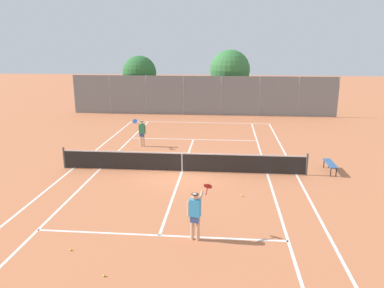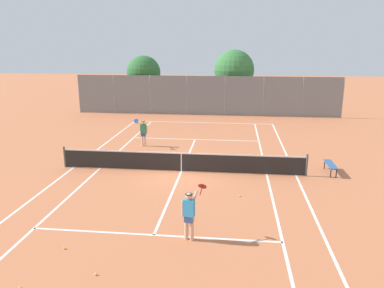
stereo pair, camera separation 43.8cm
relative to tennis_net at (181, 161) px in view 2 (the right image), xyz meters
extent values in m
plane|color=#C67047|center=(0.00, 0.00, -0.51)|extent=(120.00, 120.00, 0.00)
cube|color=white|center=(0.00, 11.90, -0.51)|extent=(11.00, 0.10, 0.01)
cube|color=white|center=(-5.50, 0.00, -0.51)|extent=(0.10, 23.80, 0.01)
cube|color=white|center=(5.50, 0.00, -0.51)|extent=(0.10, 23.80, 0.01)
cube|color=white|center=(-4.13, 0.00, -0.51)|extent=(0.10, 23.80, 0.01)
cube|color=white|center=(4.13, 0.00, -0.51)|extent=(0.10, 23.80, 0.01)
cube|color=white|center=(0.00, -6.40, -0.51)|extent=(8.26, 0.10, 0.01)
cube|color=white|center=(0.00, 6.40, -0.51)|extent=(8.26, 0.10, 0.01)
cube|color=white|center=(0.00, 0.00, -0.51)|extent=(0.10, 12.80, 0.01)
cylinder|color=#474C47|center=(-5.95, 0.00, 0.03)|extent=(0.10, 0.10, 1.07)
cylinder|color=#474C47|center=(5.95, 0.00, 0.03)|extent=(0.10, 0.10, 1.07)
cube|color=black|center=(0.00, 0.00, -0.04)|extent=(11.90, 0.02, 0.89)
cube|color=white|center=(0.00, 0.00, 0.41)|extent=(11.90, 0.03, 0.06)
cube|color=white|center=(0.00, 0.00, -0.06)|extent=(0.05, 0.03, 0.89)
cylinder|color=#D8A884|center=(1.09, -6.54, -0.10)|extent=(0.13, 0.13, 0.82)
cylinder|color=#D8A884|center=(1.27, -6.58, -0.10)|extent=(0.13, 0.13, 0.82)
cube|color=#334C8C|center=(1.18, -6.56, 0.23)|extent=(0.31, 0.24, 0.24)
cube|color=#3399D8|center=(1.18, -6.56, 0.59)|extent=(0.38, 0.27, 0.56)
sphere|color=#D8A884|center=(1.18, -6.56, 0.98)|extent=(0.22, 0.22, 0.22)
cylinder|color=black|center=(1.18, -6.56, 1.05)|extent=(0.23, 0.23, 0.02)
cylinder|color=#D8A884|center=(0.96, -6.51, 0.53)|extent=(0.08, 0.08, 0.52)
cylinder|color=#D8A884|center=(1.34, -6.45, 0.88)|extent=(0.18, 0.46, 0.35)
cylinder|color=maroon|center=(1.52, -6.23, 1.04)|extent=(0.09, 0.25, 0.22)
cylinder|color=maroon|center=(1.55, -6.11, 1.15)|extent=(0.32, 0.26, 0.23)
cylinder|color=beige|center=(-2.87, 4.43, -0.10)|extent=(0.13, 0.13, 0.82)
cylinder|color=beige|center=(-3.05, 4.44, -0.10)|extent=(0.13, 0.13, 0.82)
cube|color=#334C8C|center=(-2.96, 4.44, 0.23)|extent=(0.29, 0.19, 0.24)
cube|color=#338C59|center=(-2.96, 4.44, 0.59)|extent=(0.35, 0.22, 0.56)
sphere|color=beige|center=(-2.96, 4.44, 0.98)|extent=(0.22, 0.22, 0.22)
cylinder|color=black|center=(-2.96, 4.44, 1.05)|extent=(0.23, 0.23, 0.02)
cylinder|color=beige|center=(-2.74, 4.43, 0.53)|extent=(0.08, 0.08, 0.52)
cylinder|color=beige|center=(-3.09, 4.30, 0.88)|extent=(0.10, 0.46, 0.35)
cylinder|color=#1E4C99|center=(-3.24, 4.05, 1.04)|extent=(0.04, 0.25, 0.22)
cylinder|color=#1E4C99|center=(-3.24, 3.93, 1.15)|extent=(0.29, 0.21, 0.23)
sphere|color=#D1DB33|center=(-2.51, -7.56, -0.48)|extent=(0.07, 0.07, 0.07)
sphere|color=#D1DB33|center=(-2.81, -9.51, -0.48)|extent=(0.07, 0.07, 0.07)
sphere|color=#D1DB33|center=(-1.09, -8.74, -0.48)|extent=(0.07, 0.07, 0.07)
sphere|color=#D1DB33|center=(2.81, -2.87, -0.48)|extent=(0.07, 0.07, 0.07)
cube|color=#33598C|center=(7.18, 0.56, -0.07)|extent=(0.36, 1.50, 0.05)
cylinder|color=#262626|center=(7.06, -0.08, -0.30)|extent=(0.05, 0.05, 0.41)
cylinder|color=#262626|center=(7.06, 1.20, -0.30)|extent=(0.05, 0.05, 0.41)
cylinder|color=#262626|center=(7.31, -0.08, -0.30)|extent=(0.05, 0.05, 0.41)
cylinder|color=#262626|center=(7.31, 1.20, -0.30)|extent=(0.05, 0.05, 0.41)
cylinder|color=gray|center=(-11.51, 15.26, 1.21)|extent=(0.08, 0.08, 3.43)
cylinder|color=gray|center=(-8.22, 15.26, 1.21)|extent=(0.08, 0.08, 3.43)
cylinder|color=gray|center=(-4.93, 15.26, 1.21)|extent=(0.08, 0.08, 3.43)
cylinder|color=gray|center=(-1.64, 15.26, 1.21)|extent=(0.08, 0.08, 3.43)
cylinder|color=gray|center=(1.64, 15.26, 1.21)|extent=(0.08, 0.08, 3.43)
cylinder|color=gray|center=(4.93, 15.26, 1.21)|extent=(0.08, 0.08, 3.43)
cylinder|color=gray|center=(8.22, 15.26, 1.21)|extent=(0.08, 0.08, 3.43)
cylinder|color=gray|center=(11.51, 15.26, 1.21)|extent=(0.08, 0.08, 3.43)
cube|color=slate|center=(0.00, 15.26, 1.21)|extent=(23.03, 0.02, 3.39)
cylinder|color=brown|center=(-5.91, 17.06, 0.71)|extent=(0.21, 0.21, 2.43)
sphere|color=#2D6B33|center=(-5.91, 17.06, 3.00)|extent=(3.09, 3.09, 3.09)
sphere|color=#2D6B33|center=(-6.33, 16.77, 2.62)|extent=(2.09, 2.09, 2.09)
cylinder|color=brown|center=(2.37, 17.64, 0.74)|extent=(0.29, 0.29, 2.49)
sphere|color=#387A3D|center=(2.37, 17.64, 3.26)|extent=(3.65, 3.65, 3.65)
sphere|color=#387A3D|center=(2.58, 17.35, 2.80)|extent=(2.40, 2.40, 2.40)
camera|label=1|loc=(2.05, -17.26, 5.51)|focal=35.00mm
camera|label=2|loc=(2.49, -17.22, 5.51)|focal=35.00mm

